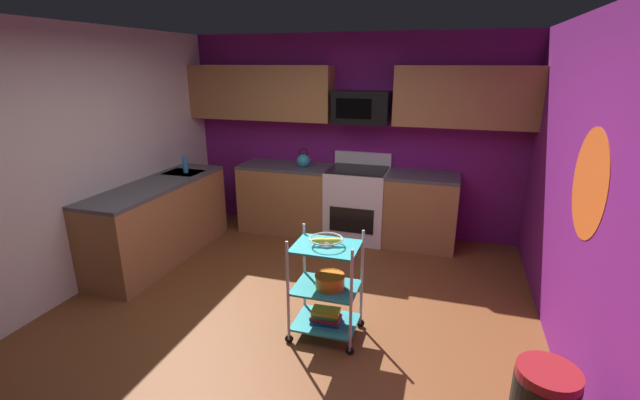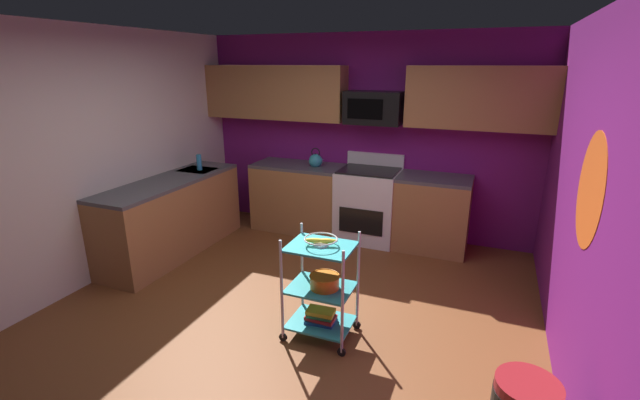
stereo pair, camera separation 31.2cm
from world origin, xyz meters
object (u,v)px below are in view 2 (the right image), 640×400
(microwave, at_px, (374,108))
(rolling_cart, at_px, (321,288))
(book_stack, at_px, (321,316))
(oven_range, at_px, (368,204))
(kettle, at_px, (316,160))
(dish_soap_bottle, at_px, (199,162))
(mixing_bowl_large, at_px, (325,281))
(fruit_bowl, at_px, (321,240))

(microwave, xyz_separation_m, rolling_cart, (0.23, -2.32, -1.25))
(book_stack, bearing_deg, oven_range, 95.82)
(microwave, relative_size, kettle, 2.65)
(oven_range, distance_m, microwave, 1.23)
(rolling_cart, height_order, dish_soap_bottle, dish_soap_bottle)
(microwave, xyz_separation_m, mixing_bowl_large, (0.26, -2.32, -1.18))
(rolling_cart, bearing_deg, mixing_bowl_large, 0.00)
(kettle, bearing_deg, book_stack, -66.46)
(fruit_bowl, xyz_separation_m, dish_soap_bottle, (-2.26, 1.45, 0.14))
(oven_range, xyz_separation_m, dish_soap_bottle, (-2.04, -0.76, 0.54))
(mixing_bowl_large, height_order, dish_soap_bottle, dish_soap_bottle)
(dish_soap_bottle, bearing_deg, fruit_bowl, -32.76)
(rolling_cart, relative_size, fruit_bowl, 3.36)
(book_stack, bearing_deg, rolling_cart, -7.13)
(fruit_bowl, distance_m, kettle, 2.41)
(oven_range, relative_size, rolling_cart, 1.20)
(mixing_bowl_large, distance_m, dish_soap_bottle, 2.76)
(microwave, distance_m, fruit_bowl, 2.47)
(rolling_cart, bearing_deg, book_stack, 172.87)
(rolling_cart, bearing_deg, microwave, 95.57)
(oven_range, xyz_separation_m, microwave, (-0.00, 0.10, 1.22))
(dish_soap_bottle, bearing_deg, microwave, 23.00)
(rolling_cart, distance_m, fruit_bowl, 0.42)
(rolling_cart, relative_size, dish_soap_bottle, 4.57)
(microwave, height_order, dish_soap_bottle, microwave)
(fruit_bowl, xyz_separation_m, mixing_bowl_large, (0.03, 0.00, -0.36))
(fruit_bowl, relative_size, kettle, 1.03)
(book_stack, bearing_deg, microwave, 95.57)
(oven_range, bearing_deg, book_stack, -84.18)
(book_stack, distance_m, dish_soap_bottle, 2.82)
(microwave, xyz_separation_m, kettle, (-0.74, -0.11, -0.70))
(mixing_bowl_large, relative_size, book_stack, 0.99)
(mixing_bowl_large, bearing_deg, book_stack, -180.00)
(mixing_bowl_large, relative_size, kettle, 0.95)
(oven_range, distance_m, dish_soap_bottle, 2.24)
(fruit_bowl, height_order, mixing_bowl_large, fruit_bowl)
(dish_soap_bottle, bearing_deg, kettle, 30.19)
(oven_range, relative_size, kettle, 4.17)
(rolling_cart, distance_m, kettle, 2.47)
(fruit_bowl, height_order, kettle, kettle)
(oven_range, height_order, kettle, kettle)
(fruit_bowl, relative_size, mixing_bowl_large, 1.08)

